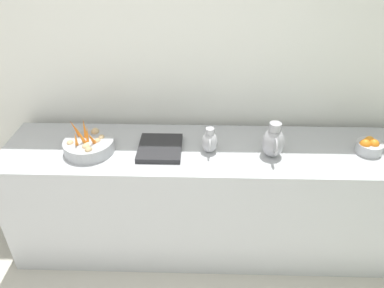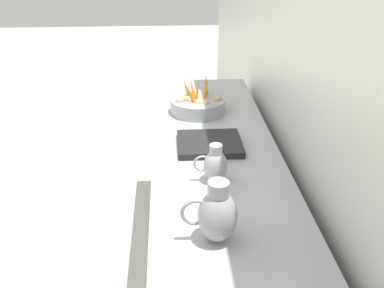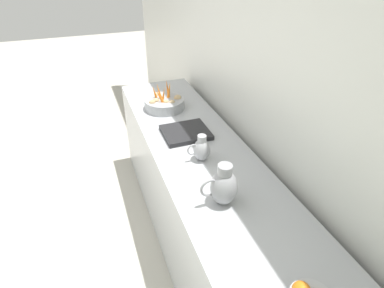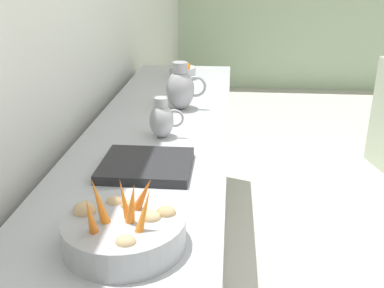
# 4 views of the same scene
# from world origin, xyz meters

# --- Properties ---
(prep_counter) EXTENTS (0.67, 2.96, 0.93)m
(prep_counter) POSITION_xyz_m (-1.51, 0.28, 0.46)
(prep_counter) COLOR #ADAFB5
(prep_counter) RESTS_ON ground_plane
(vegetable_colander) EXTENTS (0.34, 0.34, 0.22)m
(vegetable_colander) POSITION_xyz_m (-1.45, -0.56, 0.98)
(vegetable_colander) COLOR #9EA0A5
(vegetable_colander) RESTS_ON prep_counter
(metal_pitcher_tall) EXTENTS (0.21, 0.15, 0.25)m
(metal_pitcher_tall) POSITION_xyz_m (-1.43, 0.69, 1.04)
(metal_pitcher_tall) COLOR #939399
(metal_pitcher_tall) RESTS_ON prep_counter
(metal_pitcher_short) EXTENTS (0.16, 0.11, 0.19)m
(metal_pitcher_short) POSITION_xyz_m (-1.47, 0.27, 1.01)
(metal_pitcher_short) COLOR #A3A3A8
(metal_pitcher_short) RESTS_ON prep_counter
(counter_sink_basin) EXTENTS (0.34, 0.30, 0.04)m
(counter_sink_basin) POSITION_xyz_m (-1.48, -0.07, 0.95)
(counter_sink_basin) COLOR #232326
(counter_sink_basin) RESTS_ON prep_counter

